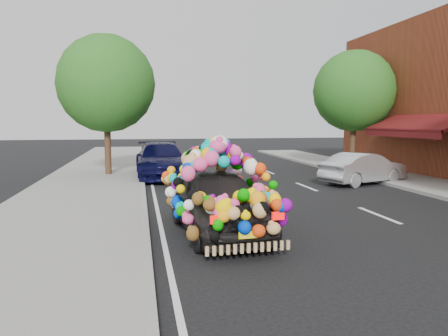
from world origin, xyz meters
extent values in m
plane|color=black|center=(0.00, 0.00, 0.00)|extent=(100.00, 100.00, 0.00)
cube|color=gray|center=(-4.30, 0.00, 0.06)|extent=(4.00, 60.00, 0.12)
cube|color=gray|center=(-2.35, 0.00, 0.07)|extent=(0.15, 60.00, 0.13)
cube|color=#571011|center=(8.70, 6.00, 2.35)|extent=(1.62, 5.20, 0.75)
cube|color=#571011|center=(7.95, 6.00, 1.95)|extent=(0.06, 5.20, 0.35)
cylinder|color=#332114|center=(-3.80, 9.50, 1.36)|extent=(0.28, 0.28, 2.73)
sphere|color=#154E15|center=(-3.80, 9.50, 4.03)|extent=(4.20, 4.20, 4.20)
cylinder|color=#332114|center=(8.00, 10.00, 1.32)|extent=(0.28, 0.28, 2.64)
sphere|color=#154E15|center=(8.00, 10.00, 3.90)|extent=(4.00, 4.00, 4.00)
imported|color=black|center=(-0.80, -0.96, 0.69)|extent=(1.93, 4.16, 1.38)
cube|color=red|center=(-1.19, -3.04, 0.78)|extent=(0.22, 0.08, 0.14)
cube|color=red|center=(-0.09, -2.95, 0.78)|extent=(0.22, 0.08, 0.14)
cube|color=yellow|center=(-0.64, -3.01, 0.48)|extent=(0.34, 0.07, 0.12)
imported|color=black|center=(-1.54, 8.79, 0.75)|extent=(2.22, 5.20, 1.49)
imported|color=#B3B6BB|center=(6.05, 5.29, 0.61)|extent=(3.91, 2.54, 1.22)
camera|label=1|loc=(-2.45, -10.12, 2.43)|focal=35.00mm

